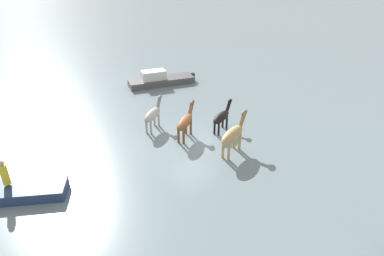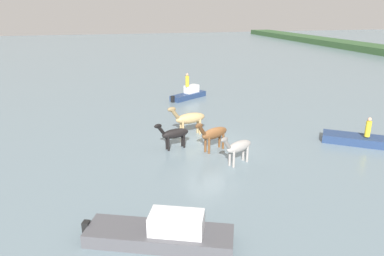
{
  "view_description": "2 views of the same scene",
  "coord_description": "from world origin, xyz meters",
  "px_view_note": "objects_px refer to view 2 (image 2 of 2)",
  "views": [
    {
      "loc": [
        -12.51,
        11.76,
        9.82
      ],
      "look_at": [
        -0.53,
        0.47,
        1.08
      ],
      "focal_mm": 32.0,
      "sensor_mm": 36.0,
      "label": 1
    },
    {
      "loc": [
        18.98,
        -5.93,
        7.98
      ],
      "look_at": [
        -0.89,
        -0.79,
        1.07
      ],
      "focal_mm": 33.72,
      "sensor_mm": 36.0,
      "label": 2
    }
  ],
  "objects_px": {
    "horse_rear_stallion": "(174,134)",
    "person_spotter_bow": "(368,128)",
    "horse_pinto_flank": "(238,147)",
    "boat_tender_starboard": "(189,95)",
    "person_watcher_seated": "(187,80)",
    "horse_gray_outer": "(213,134)",
    "boat_dinghy_port": "(365,142)",
    "horse_dun_straggler": "(189,119)",
    "boat_launch_far": "(162,235)"
  },
  "relations": [
    {
      "from": "boat_dinghy_port",
      "to": "boat_launch_far",
      "type": "distance_m",
      "value": 15.11
    },
    {
      "from": "horse_pinto_flank",
      "to": "horse_rear_stallion",
      "type": "relative_size",
      "value": 1.01
    },
    {
      "from": "person_watcher_seated",
      "to": "person_spotter_bow",
      "type": "xyz_separation_m",
      "value": [
        14.07,
        7.67,
        -0.57
      ]
    },
    {
      "from": "horse_dun_straggler",
      "to": "person_spotter_bow",
      "type": "distance_m",
      "value": 10.87
    },
    {
      "from": "horse_rear_stallion",
      "to": "person_spotter_bow",
      "type": "distance_m",
      "value": 11.59
    },
    {
      "from": "horse_gray_outer",
      "to": "boat_dinghy_port",
      "type": "xyz_separation_m",
      "value": [
        1.38,
        9.28,
        -0.87
      ]
    },
    {
      "from": "horse_pinto_flank",
      "to": "person_watcher_seated",
      "type": "distance_m",
      "value": 14.7
    },
    {
      "from": "horse_rear_stallion",
      "to": "person_watcher_seated",
      "type": "xyz_separation_m",
      "value": [
        -11.66,
        3.66,
        0.78
      ]
    },
    {
      "from": "horse_rear_stallion",
      "to": "boat_launch_far",
      "type": "bearing_deg",
      "value": 61.33
    },
    {
      "from": "boat_launch_far",
      "to": "person_spotter_bow",
      "type": "bearing_deg",
      "value": 47.08
    },
    {
      "from": "person_watcher_seated",
      "to": "boat_dinghy_port",
      "type": "bearing_deg",
      "value": 29.19
    },
    {
      "from": "horse_pinto_flank",
      "to": "horse_dun_straggler",
      "type": "distance_m",
      "value": 5.28
    },
    {
      "from": "horse_gray_outer",
      "to": "person_spotter_bow",
      "type": "bearing_deg",
      "value": 144.03
    },
    {
      "from": "horse_gray_outer",
      "to": "horse_rear_stallion",
      "type": "xyz_separation_m",
      "value": [
        -0.85,
        -2.15,
        -0.11
      ]
    },
    {
      "from": "boat_launch_far",
      "to": "horse_rear_stallion",
      "type": "bearing_deg",
      "value": 97.79
    },
    {
      "from": "person_spotter_bow",
      "to": "horse_rear_stallion",
      "type": "bearing_deg",
      "value": -102.01
    },
    {
      "from": "horse_pinto_flank",
      "to": "person_watcher_seated",
      "type": "bearing_deg",
      "value": -119.76
    },
    {
      "from": "boat_dinghy_port",
      "to": "horse_dun_straggler",
      "type": "bearing_deg",
      "value": 12.3
    },
    {
      "from": "horse_rear_stallion",
      "to": "boat_tender_starboard",
      "type": "bearing_deg",
      "value": -122.15
    },
    {
      "from": "horse_rear_stallion",
      "to": "person_watcher_seated",
      "type": "distance_m",
      "value": 12.25
    },
    {
      "from": "boat_tender_starboard",
      "to": "person_spotter_bow",
      "type": "distance_m",
      "value": 16.15
    },
    {
      "from": "horse_dun_straggler",
      "to": "person_spotter_bow",
      "type": "height_order",
      "value": "horse_dun_straggler"
    },
    {
      "from": "horse_pinto_flank",
      "to": "boat_tender_starboard",
      "type": "distance_m",
      "value": 14.92
    },
    {
      "from": "person_spotter_bow",
      "to": "horse_gray_outer",
      "type": "bearing_deg",
      "value": -99.65
    },
    {
      "from": "boat_tender_starboard",
      "to": "person_watcher_seated",
      "type": "height_order",
      "value": "person_watcher_seated"
    },
    {
      "from": "horse_rear_stallion",
      "to": "boat_launch_far",
      "type": "xyz_separation_m",
      "value": [
        8.69,
        -2.24,
        -0.61
      ]
    },
    {
      "from": "horse_dun_straggler",
      "to": "boat_tender_starboard",
      "type": "relative_size",
      "value": 0.72
    },
    {
      "from": "boat_dinghy_port",
      "to": "person_spotter_bow",
      "type": "bearing_deg",
      "value": 99.97
    },
    {
      "from": "boat_tender_starboard",
      "to": "boat_launch_far",
      "type": "distance_m",
      "value": 21.44
    },
    {
      "from": "horse_rear_stallion",
      "to": "boat_tender_starboard",
      "type": "relative_size",
      "value": 0.59
    },
    {
      "from": "boat_tender_starboard",
      "to": "horse_rear_stallion",
      "type": "bearing_deg",
      "value": -140.28
    },
    {
      "from": "horse_dun_straggler",
      "to": "boat_tender_starboard",
      "type": "height_order",
      "value": "horse_dun_straggler"
    },
    {
      "from": "horse_dun_straggler",
      "to": "boat_dinghy_port",
      "type": "distance_m",
      "value": 10.92
    },
    {
      "from": "horse_pinto_flank",
      "to": "horse_rear_stallion",
      "type": "distance_m",
      "value": 4.11
    },
    {
      "from": "horse_rear_stallion",
      "to": "person_spotter_bow",
      "type": "height_order",
      "value": "person_spotter_bow"
    },
    {
      "from": "horse_dun_straggler",
      "to": "boat_dinghy_port",
      "type": "xyz_separation_m",
      "value": [
        4.33,
        9.98,
        -0.96
      ]
    },
    {
      "from": "horse_pinto_flank",
      "to": "horse_rear_stallion",
      "type": "xyz_separation_m",
      "value": [
        -3.0,
        -2.81,
        -0.05
      ]
    },
    {
      "from": "boat_tender_starboard",
      "to": "person_spotter_bow",
      "type": "bearing_deg",
      "value": -94.67
    },
    {
      "from": "horse_pinto_flank",
      "to": "person_spotter_bow",
      "type": "distance_m",
      "value": 8.54
    },
    {
      "from": "horse_dun_straggler",
      "to": "boat_dinghy_port",
      "type": "height_order",
      "value": "horse_dun_straggler"
    },
    {
      "from": "person_watcher_seated",
      "to": "boat_tender_starboard",
      "type": "bearing_deg",
      "value": 137.6
    },
    {
      "from": "horse_rear_stallion",
      "to": "boat_dinghy_port",
      "type": "distance_m",
      "value": 11.66
    },
    {
      "from": "horse_gray_outer",
      "to": "person_spotter_bow",
      "type": "distance_m",
      "value": 9.32
    },
    {
      "from": "horse_pinto_flank",
      "to": "boat_dinghy_port",
      "type": "xyz_separation_m",
      "value": [
        -0.76,
        8.61,
        -0.81
      ]
    },
    {
      "from": "boat_tender_starboard",
      "to": "horse_dun_straggler",
      "type": "bearing_deg",
      "value": -136.18
    },
    {
      "from": "horse_pinto_flank",
      "to": "horse_gray_outer",
      "type": "xyz_separation_m",
      "value": [
        -2.15,
        -0.67,
        0.07
      ]
    },
    {
      "from": "horse_pinto_flank",
      "to": "boat_tender_starboard",
      "type": "height_order",
      "value": "horse_pinto_flank"
    },
    {
      "from": "boat_tender_starboard",
      "to": "person_spotter_bow",
      "type": "height_order",
      "value": "person_spotter_bow"
    },
    {
      "from": "horse_pinto_flank",
      "to": "person_spotter_bow",
      "type": "relative_size",
      "value": 1.85
    },
    {
      "from": "boat_tender_starboard",
      "to": "boat_dinghy_port",
      "type": "bearing_deg",
      "value": -94.09
    }
  ]
}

